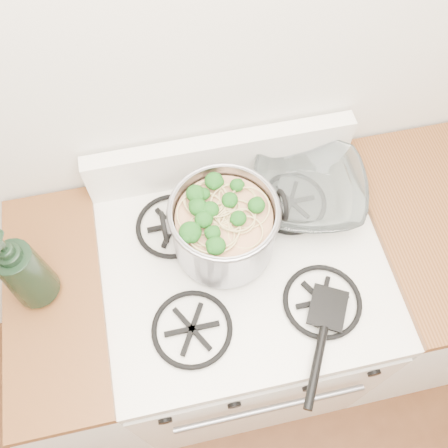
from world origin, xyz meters
The scene contains 6 objects.
gas_range centered at (0.00, 1.26, 0.44)m, with size 0.76×0.66×0.92m.
counter_left centered at (-0.51, 1.26, 0.46)m, with size 0.25×0.65×0.92m.
stock_pot centered at (-0.04, 1.33, 1.01)m, with size 0.31×0.28×0.19m.
spatula centered at (0.17, 1.09, 0.94)m, with size 0.29×0.31×0.02m, color black, non-canonical shape.
glass_bowl centered at (0.22, 1.42, 0.94)m, with size 0.13×0.13×0.03m, color white.
bottle centered at (-0.53, 1.29, 1.07)m, with size 0.11×0.11×0.29m, color black.
Camera 1 is at (-0.17, 0.74, 2.13)m, focal length 40.00 mm.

